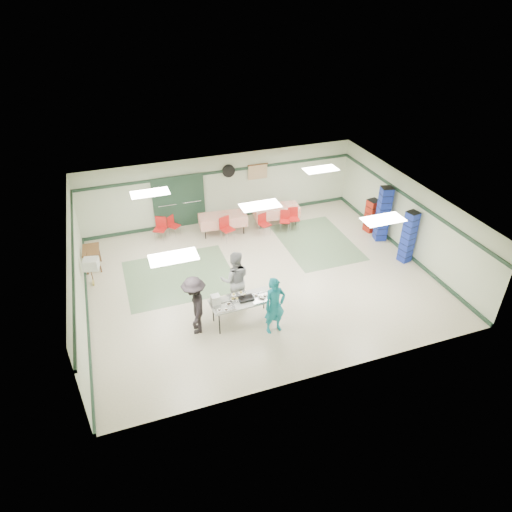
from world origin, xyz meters
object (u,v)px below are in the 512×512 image
object	(u,v)px
office_printer	(91,264)
crate_stack_blue_a	(383,214)
dining_table_b	(223,219)
serving_table	(242,301)
broom	(90,267)
chair_a	(285,218)
crate_stack_red	(372,216)
crate_stack_blue_b	(408,237)
chair_loose_b	(160,226)
volunteer_teal	(275,306)
volunteer_grey	(235,280)
printer_table	(91,252)
volunteer_dark	(195,305)
chair_loose_a	(173,224)
chair_d	(226,226)
chair_b	(264,222)
dining_table_a	(276,211)
chair_c	(293,216)

from	to	relation	value
office_printer	crate_stack_blue_a	bearing A→B (deg)	10.55
crate_stack_blue_a	dining_table_b	bearing A→B (deg)	155.92
serving_table	broom	xyz separation A→B (m)	(-4.04, 3.39, -0.08)
serving_table	chair_a	xyz separation A→B (m)	(3.23, 4.64, -0.22)
serving_table	crate_stack_red	distance (m)	7.23
serving_table	office_printer	xyz separation A→B (m)	(-3.96, 3.10, 0.20)
crate_stack_blue_a	crate_stack_blue_b	bearing A→B (deg)	-90.00
chair_a	chair_loose_b	distance (m)	4.75
volunteer_teal	crate_stack_red	bearing A→B (deg)	28.92
serving_table	chair_loose_b	distance (m)	5.68
volunteer_grey	printer_table	distance (m)	5.34
crate_stack_blue_b	chair_loose_b	bearing A→B (deg)	151.08
volunteer_teal	volunteer_dark	distance (m)	2.20
chair_a	chair_loose_a	world-z (taller)	chair_a
chair_loose_b	office_printer	bearing A→B (deg)	-107.65
crate_stack_blue_b	chair_d	bearing A→B (deg)	147.77
serving_table	broom	bearing A→B (deg)	137.54
dining_table_b	chair_loose_b	world-z (taller)	chair_loose_b
chair_a	chair_d	xyz separation A→B (m)	(-2.38, 0.01, 0.07)
volunteer_dark	office_printer	xyz separation A→B (m)	(-2.60, 3.06, 0.02)
chair_loose_a	crate_stack_blue_b	size ratio (longest dim) A/B	0.42
chair_b	chair_loose_a	xyz separation A→B (m)	(-3.31, 1.03, -0.01)
serving_table	dining_table_a	bearing A→B (deg)	56.83
crate_stack_red	dining_table_a	bearing A→B (deg)	151.62
serving_table	chair_loose_a	distance (m)	5.76
serving_table	volunteer_dark	xyz separation A→B (m)	(-1.35, 0.04, 0.18)
volunteer_grey	broom	bearing A→B (deg)	-21.07
chair_loose_b	chair_a	bearing A→B (deg)	18.38
printer_table	broom	size ratio (longest dim) A/B	0.70
volunteer_grey	volunteer_dark	world-z (taller)	volunteer_grey
chair_a	chair_loose_a	xyz separation A→B (m)	(-4.19, 1.03, -0.02)
chair_loose_b	broom	bearing A→B (deg)	-112.20
dining_table_b	chair_b	world-z (taller)	chair_b
crate_stack_red	crate_stack_blue_b	world-z (taller)	crate_stack_blue_b
broom	volunteer_grey	bearing A→B (deg)	-46.23
chair_c	crate_stack_blue_a	distance (m)	3.37
broom	crate_stack_red	bearing A→B (deg)	-13.25
dining_table_b	office_printer	size ratio (longest dim) A/B	4.17
chair_c	crate_stack_red	xyz separation A→B (m)	(2.76, -1.19, 0.12)
volunteer_grey	chair_d	distance (m)	3.96
volunteer_dark	chair_loose_a	distance (m)	5.66
chair_b	chair_a	bearing A→B (deg)	-17.89
crate_stack_blue_a	office_printer	distance (m)	10.31
volunteer_grey	crate_stack_blue_a	xyz separation A→B (m)	(6.31, 1.99, 0.13)
volunteer_teal	office_printer	bearing A→B (deg)	133.66
serving_table	chair_loose_b	world-z (taller)	chair_loose_b
dining_table_b	chair_loose_b	size ratio (longest dim) A/B	2.03
chair_b	crate_stack_blue_a	size ratio (longest dim) A/B	0.38
chair_a	chair_b	xyz separation A→B (m)	(-0.88, 0.00, -0.00)
crate_stack_red	printer_table	bearing A→B (deg)	175.18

